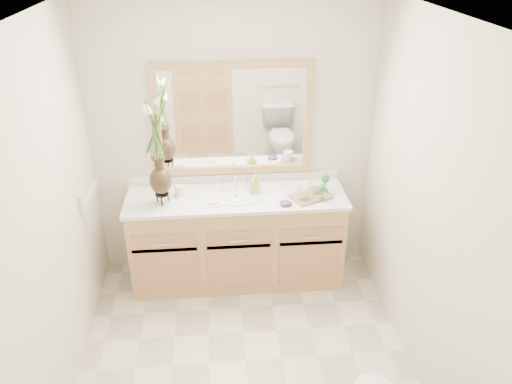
{
  "coord_description": "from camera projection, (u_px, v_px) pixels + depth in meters",
  "views": [
    {
      "loc": [
        -0.16,
        -2.65,
        2.81
      ],
      "look_at": [
        0.13,
        0.65,
        1.05
      ],
      "focal_mm": 35.0,
      "sensor_mm": 36.0,
      "label": 1
    }
  ],
  "objects": [
    {
      "name": "wall_right",
      "position": [
        430.0,
        212.0,
        3.19
      ],
      "size": [
        0.02,
        2.6,
        2.4
      ],
      "primitive_type": "cube",
      "color": "beige",
      "rests_on": "floor"
    },
    {
      "name": "switch_plate",
      "position": [
        82.0,
        201.0,
        3.78
      ],
      "size": [
        0.02,
        0.12,
        0.12
      ],
      "primitive_type": "cube",
      "color": "white",
      "rests_on": "wall_left"
    },
    {
      "name": "mug_right",
      "position": [
        313.0,
        188.0,
        4.17
      ],
      "size": [
        0.12,
        0.12,
        0.09
      ],
      "primitive_type": "imported",
      "rotation": [
        0.0,
        0.0,
        0.58
      ],
      "color": "white",
      "rests_on": "tray"
    },
    {
      "name": "floor",
      "position": [
        246.0,
        360.0,
        3.66
      ],
      "size": [
        2.6,
        2.6,
        0.0
      ],
      "primitive_type": "plane",
      "color": "beige",
      "rests_on": "ground"
    },
    {
      "name": "soap_dish",
      "position": [
        214.0,
        204.0,
        4.02
      ],
      "size": [
        0.1,
        0.1,
        0.03
      ],
      "color": "white",
      "rests_on": "counter"
    },
    {
      "name": "flower_vase",
      "position": [
        156.0,
        137.0,
        3.79
      ],
      "size": [
        0.2,
        0.2,
        0.84
      ],
      "rotation": [
        0.0,
        0.0,
        0.22
      ],
      "color": "black",
      "rests_on": "counter"
    },
    {
      "name": "tray",
      "position": [
        311.0,
        196.0,
        4.14
      ],
      "size": [
        0.39,
        0.33,
        0.02
      ],
      "primitive_type": "cube",
      "rotation": [
        0.0,
        0.0,
        0.4
      ],
      "color": "brown",
      "rests_on": "counter"
    },
    {
      "name": "tumbler",
      "position": [
        179.0,
        191.0,
        4.15
      ],
      "size": [
        0.07,
        0.07,
        0.09
      ],
      "primitive_type": "cylinder",
      "color": "white",
      "rests_on": "counter"
    },
    {
      "name": "counter",
      "position": [
        236.0,
        197.0,
        4.17
      ],
      "size": [
        1.84,
        0.57,
        0.03
      ],
      "primitive_type": "cube",
      "color": "white",
      "rests_on": "vanity"
    },
    {
      "name": "wall_back",
      "position": [
        234.0,
        142.0,
        4.24
      ],
      "size": [
        2.4,
        0.02,
        2.4
      ],
      "primitive_type": "cube",
      "color": "beige",
      "rests_on": "floor"
    },
    {
      "name": "goblet_front",
      "position": [
        323.0,
        189.0,
        4.04
      ],
      "size": [
        0.06,
        0.06,
        0.13
      ],
      "color": "#277731",
      "rests_on": "tray"
    },
    {
      "name": "soap_bottle",
      "position": [
        256.0,
        184.0,
        4.19
      ],
      "size": [
        0.09,
        0.09,
        0.15
      ],
      "primitive_type": "imported",
      "rotation": [
        0.0,
        0.0,
        -0.31
      ],
      "color": "#96C92F",
      "rests_on": "counter"
    },
    {
      "name": "mirror",
      "position": [
        233.0,
        120.0,
        4.13
      ],
      "size": [
        1.32,
        0.04,
        0.97
      ],
      "color": "white",
      "rests_on": "wall_back"
    },
    {
      "name": "goblet_back",
      "position": [
        325.0,
        179.0,
        4.17
      ],
      "size": [
        0.07,
        0.07,
        0.16
      ],
      "color": "#277731",
      "rests_on": "tray"
    },
    {
      "name": "ceiling",
      "position": [
        241.0,
        19.0,
        2.54
      ],
      "size": [
        2.4,
        2.6,
        0.02
      ],
      "primitive_type": "cube",
      "color": "white",
      "rests_on": "wall_back"
    },
    {
      "name": "sink",
      "position": [
        236.0,
        203.0,
        4.18
      ],
      "size": [
        0.38,
        0.34,
        0.23
      ],
      "color": "white",
      "rests_on": "counter"
    },
    {
      "name": "purple_dish",
      "position": [
        286.0,
        203.0,
        4.02
      ],
      "size": [
        0.13,
        0.11,
        0.04
      ],
      "primitive_type": "ellipsoid",
      "rotation": [
        0.0,
        0.0,
        -0.34
      ],
      "color": "#4F2776",
      "rests_on": "counter"
    },
    {
      "name": "vanity",
      "position": [
        237.0,
        239.0,
        4.37
      ],
      "size": [
        1.8,
        0.55,
        0.8
      ],
      "color": "tan",
      "rests_on": "floor"
    },
    {
      "name": "mug_left",
      "position": [
        301.0,
        193.0,
        4.08
      ],
      "size": [
        0.12,
        0.12,
        0.1
      ],
      "primitive_type": "imported",
      "rotation": [
        0.0,
        0.0,
        -0.29
      ],
      "color": "white",
      "rests_on": "tray"
    },
    {
      "name": "wall_left",
      "position": [
        45.0,
        230.0,
        3.01
      ],
      "size": [
        0.02,
        2.6,
        2.4
      ],
      "primitive_type": "cube",
      "color": "beige",
      "rests_on": "floor"
    }
  ]
}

